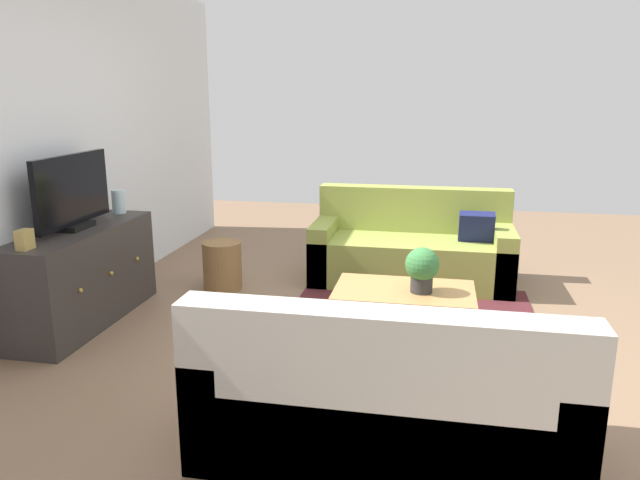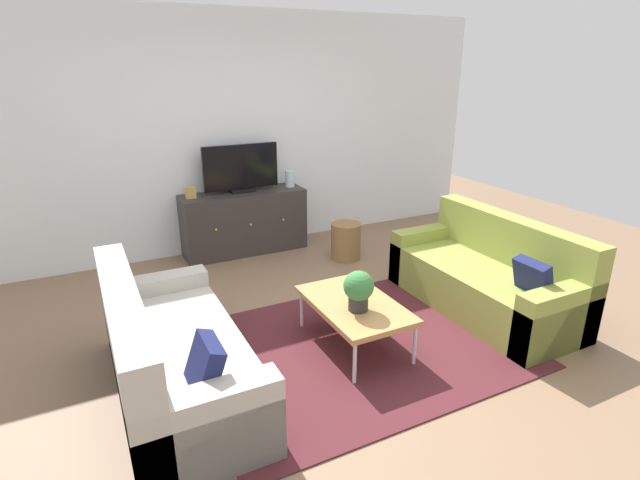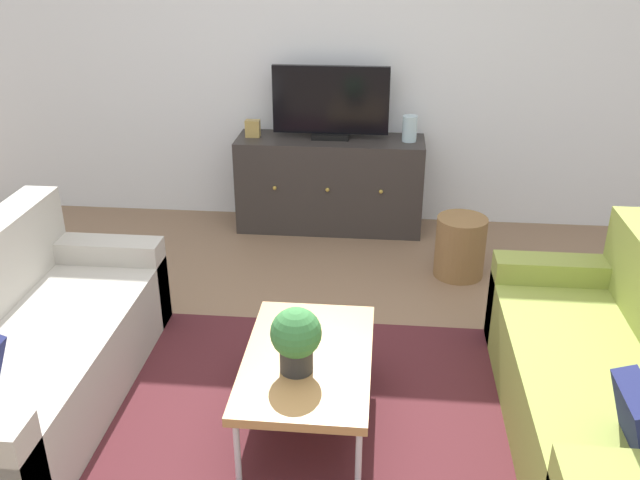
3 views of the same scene
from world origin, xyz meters
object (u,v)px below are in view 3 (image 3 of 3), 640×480
object	(u,v)px
tv_console	(330,184)
wicker_basket	(460,247)
couch_right_side	(621,391)
mantel_clock	(253,128)
flat_screen_tv	(331,103)
potted_plant	(296,337)
coffee_table	(309,361)
couch_left_side	(19,356)
glass_vase	(410,129)

from	to	relation	value
tv_console	wicker_basket	bearing A→B (deg)	-37.90
couch_right_side	mantel_clock	world-z (taller)	mantel_clock
wicker_basket	flat_screen_tv	bearing A→B (deg)	141.36
flat_screen_tv	tv_console	bearing A→B (deg)	-90.00
potted_plant	mantel_clock	world-z (taller)	mantel_clock
potted_plant	flat_screen_tv	bearing A→B (deg)	91.32
coffee_table	potted_plant	size ratio (longest dim) A/B	3.09
couch_right_side	flat_screen_tv	world-z (taller)	flat_screen_tv
couch_left_side	tv_console	distance (m)	2.73
glass_vase	mantel_clock	size ratio (longest dim) A/B	1.48
coffee_table	couch_left_side	bearing A→B (deg)	179.67
couch_right_side	mantel_clock	distance (m)	3.23
mantel_clock	potted_plant	bearing A→B (deg)	-75.36
glass_vase	mantel_clock	bearing A→B (deg)	180.00
mantel_clock	tv_console	bearing A→B (deg)	-0.00
couch_left_side	mantel_clock	distance (m)	2.54
coffee_table	tv_console	world-z (taller)	tv_console
coffee_table	tv_console	size ratio (longest dim) A/B	0.67
tv_console	mantel_clock	size ratio (longest dim) A/B	11.00
couch_left_side	potted_plant	size ratio (longest dim) A/B	5.70
tv_console	coffee_table	bearing A→B (deg)	-87.59
couch_left_side	couch_right_side	xyz separation A→B (m)	(2.87, 0.00, 0.00)
tv_console	flat_screen_tv	world-z (taller)	flat_screen_tv
couch_left_side	potted_plant	bearing A→B (deg)	-5.07
wicker_basket	glass_vase	bearing A→B (deg)	115.83
coffee_table	wicker_basket	bearing A→B (deg)	62.49
coffee_table	couch_right_side	bearing A→B (deg)	0.33
potted_plant	wicker_basket	world-z (taller)	potted_plant
potted_plant	glass_vase	distance (m)	2.57
couch_left_side	tv_console	world-z (taller)	couch_left_side
wicker_basket	tv_console	bearing A→B (deg)	142.10
wicker_basket	couch_left_side	bearing A→B (deg)	-144.56
tv_console	flat_screen_tv	distance (m)	0.63
mantel_clock	glass_vase	bearing A→B (deg)	0.00
potted_plant	flat_screen_tv	world-z (taller)	flat_screen_tv
couch_right_side	potted_plant	size ratio (longest dim) A/B	5.70
flat_screen_tv	coffee_table	bearing A→B (deg)	-87.61
couch_right_side	wicker_basket	size ratio (longest dim) A/B	4.20
coffee_table	wicker_basket	world-z (taller)	wicker_basket
tv_console	mantel_clock	xyz separation A→B (m)	(-0.59, 0.00, 0.43)
couch_right_side	flat_screen_tv	bearing A→B (deg)	122.56
coffee_table	tv_console	bearing A→B (deg)	92.41
coffee_table	flat_screen_tv	distance (m)	2.49
tv_console	wicker_basket	xyz separation A→B (m)	(0.95, -0.74, -0.15)
tv_console	glass_vase	size ratio (longest dim) A/B	7.42
flat_screen_tv	glass_vase	world-z (taller)	flat_screen_tv
glass_vase	mantel_clock	world-z (taller)	glass_vase
tv_console	glass_vase	xyz separation A→B (m)	(0.59, 0.00, 0.46)
couch_right_side	mantel_clock	size ratio (longest dim) A/B	13.64
couch_left_side	coffee_table	xyz separation A→B (m)	(1.44, -0.01, 0.07)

